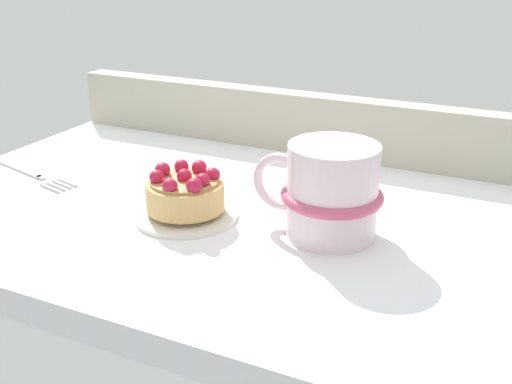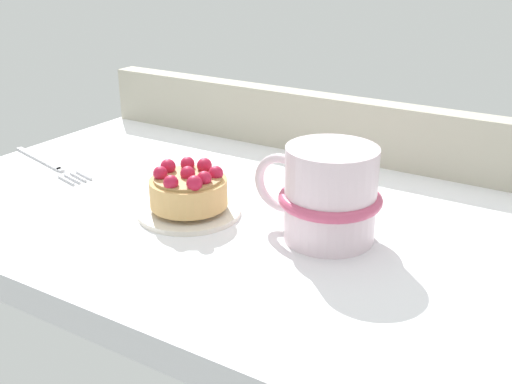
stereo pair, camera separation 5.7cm
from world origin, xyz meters
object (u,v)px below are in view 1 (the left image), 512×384
Objects in this scene: dessert_plate at (186,213)px; raspberry_tart at (185,191)px; dessert_fork at (28,171)px; coffee_mug at (330,191)px.

raspberry_tart is (-0.00, 0.00, 2.24)cm from dessert_plate.
dessert_plate is 1.34× the size of raspberry_tart.
coffee_mug is at bearing 0.11° from dessert_fork.
raspberry_tart reaches higher than dessert_fork.
dessert_fork is at bearing -179.89° from coffee_mug.
raspberry_tart reaches higher than dessert_plate.
coffee_mug is at bearing 10.10° from dessert_plate.
raspberry_tart is 0.61× the size of coffee_mug.
raspberry_tart is 22.94cm from dessert_fork.
dessert_fork is (-36.35, -0.07, -3.94)cm from coffee_mug.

